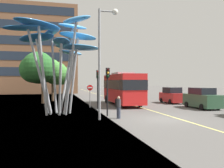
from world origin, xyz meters
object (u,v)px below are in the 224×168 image
object	(u,v)px
street_lamp	(104,49)
red_bus	(122,87)
traffic_light_kerb_near	(108,81)
traffic_light_kerb_far	(98,81)
pedestrian	(119,107)
leaf_sculpture	(57,40)
car_parked_mid	(202,99)
car_parked_far	(172,96)
no_entry_sign	(90,92)

from	to	relation	value
street_lamp	red_bus	bearing A→B (deg)	67.31
traffic_light_kerb_near	red_bus	bearing A→B (deg)	67.24
traffic_light_kerb_far	pedestrian	world-z (taller)	traffic_light_kerb_far
leaf_sculpture	traffic_light_kerb_far	size ratio (longest dim) A/B	2.09
car_parked_mid	car_parked_far	distance (m)	6.24
car_parked_far	leaf_sculpture	bearing A→B (deg)	-154.04
pedestrian	traffic_light_kerb_far	bearing A→B (deg)	94.71
traffic_light_kerb_far	no_entry_sign	distance (m)	2.12
red_bus	car_parked_mid	bearing A→B (deg)	-38.90
pedestrian	street_lamp	bearing A→B (deg)	-168.53
red_bus	car_parked_mid	world-z (taller)	red_bus
car_parked_mid	no_entry_sign	xyz separation A→B (m)	(-11.12, 3.18, 0.61)
traffic_light_kerb_near	car_parked_mid	bearing A→B (deg)	17.39
car_parked_far	no_entry_sign	world-z (taller)	no_entry_sign
traffic_light_kerb_far	pedestrian	size ratio (longest dim) A/B	2.33
car_parked_mid	red_bus	bearing A→B (deg)	141.10
red_bus	car_parked_mid	distance (m)	8.93
leaf_sculpture	car_parked_mid	size ratio (longest dim) A/B	1.81
traffic_light_kerb_far	street_lamp	xyz separation A→B (m)	(-0.69, -6.38, 2.30)
street_lamp	pedestrian	world-z (taller)	street_lamp
car_parked_far	no_entry_sign	distance (m)	11.42
traffic_light_kerb_near	no_entry_sign	world-z (taller)	traffic_light_kerb_near
leaf_sculpture	no_entry_sign	xyz separation A→B (m)	(3.38, 3.94, -4.70)
leaf_sculpture	traffic_light_kerb_near	xyz separation A→B (m)	(3.87, -2.57, -3.54)
car_parked_far	pedestrian	distance (m)	14.72
leaf_sculpture	traffic_light_kerb_far	xyz separation A→B (m)	(3.93, 2.27, -3.51)
street_lamp	pedestrian	distance (m)	4.44
red_bus	leaf_sculpture	world-z (taller)	leaf_sculpture
car_parked_far	red_bus	bearing A→B (deg)	-174.38
car_parked_far	pedestrian	world-z (taller)	car_parked_far
car_parked_far	pedestrian	bearing A→B (deg)	-132.43
street_lamp	traffic_light_kerb_far	bearing A→B (deg)	83.81
car_parked_mid	car_parked_far	world-z (taller)	car_parked_mid
car_parked_mid	car_parked_far	bearing A→B (deg)	91.26
red_bus	traffic_light_kerb_near	world-z (taller)	traffic_light_kerb_near
street_lamp	no_entry_sign	bearing A→B (deg)	88.97
car_parked_mid	traffic_light_kerb_near	bearing A→B (deg)	-162.61
traffic_light_kerb_far	street_lamp	distance (m)	6.81
car_parked_far	street_lamp	world-z (taller)	street_lamp
car_parked_mid	pedestrian	bearing A→B (deg)	-155.31
red_bus	car_parked_far	size ratio (longest dim) A/B	2.42
leaf_sculpture	car_parked_far	world-z (taller)	leaf_sculpture
red_bus	traffic_light_kerb_far	distance (m)	5.52
red_bus	traffic_light_kerb_far	bearing A→B (deg)	-132.13
leaf_sculpture	traffic_light_kerb_near	world-z (taller)	leaf_sculpture
leaf_sculpture	car_parked_far	distance (m)	16.85
red_bus	street_lamp	size ratio (longest dim) A/B	1.20
leaf_sculpture	pedestrian	bearing A→B (deg)	-41.12
traffic_light_kerb_near	car_parked_mid	distance (m)	11.28
car_parked_far	pedestrian	size ratio (longest dim) A/B	2.41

